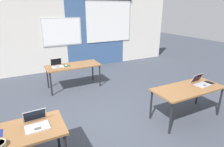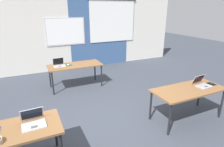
# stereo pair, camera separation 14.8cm
# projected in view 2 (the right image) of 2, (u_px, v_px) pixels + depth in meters

# --- Properties ---
(ground_plane) EXTENTS (24.00, 24.00, 0.00)m
(ground_plane) POSITION_uv_depth(u_px,v_px,m) (103.00, 123.00, 4.01)
(ground_plane) COLOR #383D47
(back_wall_assembly) EXTENTS (10.00, 0.27, 2.80)m
(back_wall_assembly) POSITION_uv_depth(u_px,v_px,m) (62.00, 34.00, 7.15)
(back_wall_assembly) COLOR silver
(back_wall_assembly) RESTS_ON ground
(desk_near_left) EXTENTS (1.60, 0.70, 0.72)m
(desk_near_left) POSITION_uv_depth(u_px,v_px,m) (2.00, 136.00, 2.58)
(desk_near_left) COLOR brown
(desk_near_left) RESTS_ON ground
(desk_near_right) EXTENTS (1.60, 0.70, 0.72)m
(desk_near_right) POSITION_uv_depth(u_px,v_px,m) (189.00, 91.00, 3.98)
(desk_near_right) COLOR brown
(desk_near_right) RESTS_ON ground
(desk_far_center) EXTENTS (1.60, 0.70, 0.72)m
(desk_far_center) POSITION_uv_depth(u_px,v_px,m) (75.00, 67.00, 5.68)
(desk_far_center) COLOR brown
(desk_far_center) RESTS_ON ground
(laptop_far_left) EXTENTS (0.35, 0.29, 0.23)m
(laptop_far_left) POSITION_uv_depth(u_px,v_px,m) (59.00, 64.00, 5.51)
(laptop_far_left) COLOR #B7B7BC
(laptop_far_left) RESTS_ON desk_far_center
(mousepad_far_left) EXTENTS (0.22, 0.19, 0.00)m
(mousepad_far_left) POSITION_uv_depth(u_px,v_px,m) (68.00, 65.00, 5.58)
(mousepad_far_left) COLOR #23512D
(mousepad_far_left) RESTS_ON desk_far_center
(mouse_far_left) EXTENTS (0.06, 0.10, 0.03)m
(mouse_far_left) POSITION_uv_depth(u_px,v_px,m) (68.00, 65.00, 5.57)
(mouse_far_left) COLOR silver
(mouse_far_left) RESTS_ON mousepad_far_left
(laptop_near_right_end) EXTENTS (0.35, 0.35, 0.22)m
(laptop_near_right_end) POSITION_uv_depth(u_px,v_px,m) (202.00, 84.00, 4.11)
(laptop_near_right_end) COLOR #9E9EA3
(laptop_near_right_end) RESTS_ON desk_near_right
(mousepad_near_right_end) EXTENTS (0.22, 0.19, 0.00)m
(mousepad_near_right_end) POSITION_uv_depth(u_px,v_px,m) (210.00, 84.00, 4.20)
(mousepad_near_right_end) COLOR black
(mousepad_near_right_end) RESTS_ON desk_near_right
(mouse_near_right_end) EXTENTS (0.07, 0.11, 0.03)m
(mouse_near_right_end) POSITION_uv_depth(u_px,v_px,m) (210.00, 83.00, 4.19)
(mouse_near_right_end) COLOR black
(mouse_near_right_end) RESTS_ON mousepad_near_right_end
(laptop_near_left_inner) EXTENTS (0.34, 0.33, 0.22)m
(laptop_near_left_inner) POSITION_uv_depth(u_px,v_px,m) (33.00, 121.00, 2.74)
(laptop_near_left_inner) COLOR #B7B7BC
(laptop_near_left_inner) RESTS_ON desk_near_left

